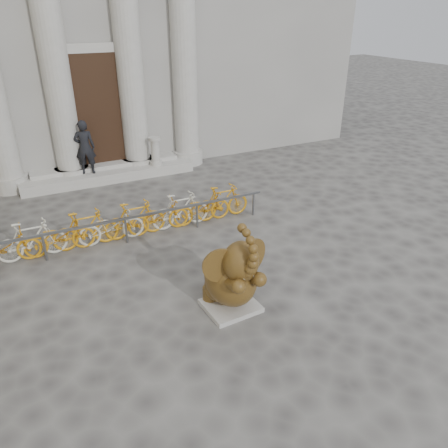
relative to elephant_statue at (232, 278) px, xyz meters
name	(u,v)px	position (x,y,z in m)	size (l,w,h in m)	color
ground	(228,338)	(-0.46, -0.75, -0.76)	(80.00, 80.00, 0.00)	#474442
entrance_steps	(109,174)	(-0.46, 8.65, -0.58)	(6.00, 1.20, 0.36)	#A8A59E
elephant_statue	(232,278)	(0.00, 0.00, 0.00)	(1.40, 1.57, 2.09)	#A8A59E
bike_rack	(123,222)	(-1.17, 3.95, -0.26)	(8.00, 0.53, 1.00)	slate
pedestrian	(85,147)	(-1.18, 8.55, 0.53)	(0.67, 0.44, 1.85)	black
balustrade_post	(155,152)	(1.21, 8.35, 0.07)	(0.42, 0.42, 1.02)	#A8A59E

